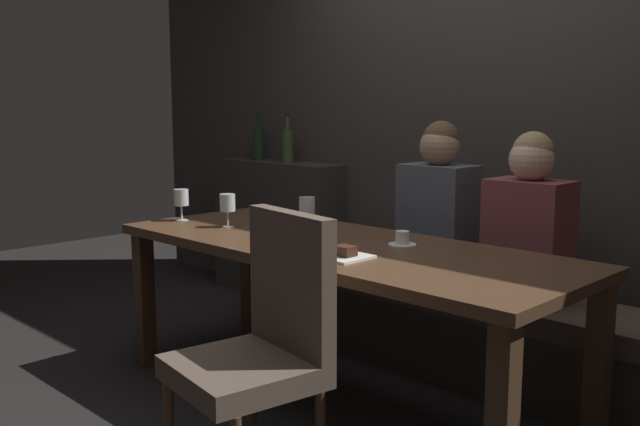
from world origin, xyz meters
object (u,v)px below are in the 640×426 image
object	(u,v)px
diner_redhead	(438,206)
wine_glass_near_left	(228,204)
diner_bearded	(529,221)
wine_bottle_dark_red	(259,143)
fork_on_table	(319,252)
wine_glass_end_right	(307,208)
dessert_plate	(344,255)
chair_near_side	(264,338)
wine_glass_center_back	(181,199)
wine_bottle_pale_label	(288,145)
espresso_cup	(402,240)
banquette_bench	(430,321)
dining_table	(338,262)

from	to	relation	value
diner_redhead	wine_glass_near_left	size ratio (longest dim) A/B	4.93
diner_bearded	wine_bottle_dark_red	size ratio (longest dim) A/B	2.36
diner_redhead	fork_on_table	bearing A→B (deg)	-85.93
wine_glass_end_right	dessert_plate	bearing A→B (deg)	-30.71
chair_near_side	wine_glass_near_left	xyz separation A→B (m)	(-0.99, 0.63, 0.29)
wine_glass_center_back	wine_glass_end_right	bearing A→B (deg)	19.01
wine_glass_near_left	wine_glass_center_back	distance (m)	0.33
wine_bottle_pale_label	chair_near_side	bearing A→B (deg)	-44.68
espresso_cup	wine_glass_center_back	bearing A→B (deg)	-167.20
wine_bottle_pale_label	fork_on_table	world-z (taller)	wine_bottle_pale_label
wine_bottle_pale_label	dessert_plate	size ratio (longest dim) A/B	1.72
dessert_plate	banquette_bench	bearing A→B (deg)	104.39
wine_bottle_pale_label	wine_glass_center_back	size ratio (longest dim) A/B	1.99
banquette_bench	wine_glass_end_right	distance (m)	0.92
diner_bearded	banquette_bench	bearing A→B (deg)	-179.69
diner_bearded	wine_glass_end_right	bearing A→B (deg)	-143.74
banquette_bench	diner_bearded	world-z (taller)	diner_bearded
banquette_bench	diner_redhead	xyz separation A→B (m)	(0.03, 0.01, 0.60)
diner_redhead	espresso_cup	world-z (taller)	diner_redhead
wine_glass_near_left	dessert_plate	xyz separation A→B (m)	(0.89, -0.12, -0.10)
diner_redhead	wine_glass_end_right	distance (m)	0.69
diner_bearded	chair_near_side	bearing A→B (deg)	-97.72
wine_bottle_dark_red	wine_glass_center_back	distance (m)	1.43
espresso_cup	chair_near_side	bearing A→B (deg)	-84.02
wine_bottle_dark_red	wine_glass_near_left	bearing A→B (deg)	-46.02
wine_bottle_pale_label	wine_glass_end_right	world-z (taller)	wine_bottle_pale_label
wine_bottle_dark_red	diner_bearded	bearing A→B (deg)	-8.48
espresso_cup	diner_redhead	bearing A→B (deg)	111.17
dining_table	wine_bottle_dark_red	size ratio (longest dim) A/B	6.75
diner_bearded	wine_glass_end_right	distance (m)	1.02
chair_near_side	wine_glass_end_right	xyz separation A→B (m)	(-0.63, 0.82, 0.29)
chair_near_side	wine_glass_near_left	distance (m)	1.21
diner_redhead	diner_bearded	bearing A→B (deg)	-1.07
wine_glass_end_right	dessert_plate	size ratio (longest dim) A/B	0.86
dessert_plate	wine_bottle_dark_red	bearing A→B (deg)	147.66
dining_table	fork_on_table	size ratio (longest dim) A/B	12.94
diner_redhead	espresso_cup	bearing A→B (deg)	-68.83
dessert_plate	dining_table	bearing A→B (deg)	137.47
wine_glass_end_right	wine_glass_near_left	xyz separation A→B (m)	(-0.36, -0.19, 0.00)
diner_redhead	wine_glass_center_back	world-z (taller)	diner_redhead
wine_bottle_dark_red	dining_table	bearing A→B (deg)	-30.76
chair_near_side	dining_table	bearing A→B (deg)	115.08
diner_bearded	espresso_cup	size ratio (longest dim) A/B	6.42
espresso_cup	dessert_plate	size ratio (longest dim) A/B	0.63
dining_table	wine_bottle_pale_label	xyz separation A→B (m)	(-1.42, 1.01, 0.42)
chair_near_side	diner_bearded	xyz separation A→B (m)	(0.19, 1.42, 0.25)
wine_glass_near_left	dessert_plate	bearing A→B (deg)	-7.83
dining_table	wine_glass_center_back	distance (m)	1.01
wine_bottle_dark_red	wine_bottle_pale_label	xyz separation A→B (m)	(0.34, -0.03, 0.00)
fork_on_table	dessert_plate	bearing A→B (deg)	19.46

